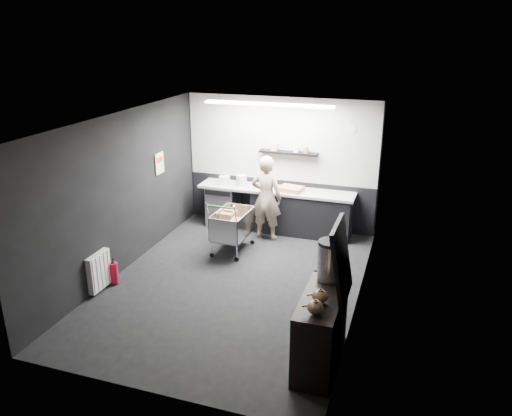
% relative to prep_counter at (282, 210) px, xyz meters
% --- Properties ---
extents(floor, '(5.50, 5.50, 0.00)m').
position_rel_prep_counter_xyz_m(floor, '(-0.14, -2.42, -0.46)').
color(floor, black).
rests_on(floor, ground).
extents(ceiling, '(5.50, 5.50, 0.00)m').
position_rel_prep_counter_xyz_m(ceiling, '(-0.14, -2.42, 2.24)').
color(ceiling, white).
rests_on(ceiling, wall_back).
extents(wall_back, '(5.50, 0.00, 5.50)m').
position_rel_prep_counter_xyz_m(wall_back, '(-0.14, 0.33, 0.89)').
color(wall_back, black).
rests_on(wall_back, floor).
extents(wall_front, '(5.50, 0.00, 5.50)m').
position_rel_prep_counter_xyz_m(wall_front, '(-0.14, -5.17, 0.89)').
color(wall_front, black).
rests_on(wall_front, floor).
extents(wall_left, '(0.00, 5.50, 5.50)m').
position_rel_prep_counter_xyz_m(wall_left, '(-2.14, -2.42, 0.89)').
color(wall_left, black).
rests_on(wall_left, floor).
extents(wall_right, '(0.00, 5.50, 5.50)m').
position_rel_prep_counter_xyz_m(wall_right, '(1.86, -2.42, 0.89)').
color(wall_right, black).
rests_on(wall_right, floor).
extents(kitchen_wall_panel, '(3.95, 0.02, 1.70)m').
position_rel_prep_counter_xyz_m(kitchen_wall_panel, '(-0.14, 0.31, 1.39)').
color(kitchen_wall_panel, '#B5B4B0').
rests_on(kitchen_wall_panel, wall_back).
extents(dado_panel, '(3.95, 0.02, 1.00)m').
position_rel_prep_counter_xyz_m(dado_panel, '(-0.14, 0.31, 0.04)').
color(dado_panel, black).
rests_on(dado_panel, wall_back).
extents(floating_shelf, '(1.20, 0.22, 0.04)m').
position_rel_prep_counter_xyz_m(floating_shelf, '(0.06, 0.20, 1.16)').
color(floating_shelf, black).
rests_on(floating_shelf, wall_back).
extents(wall_clock, '(0.20, 0.03, 0.20)m').
position_rel_prep_counter_xyz_m(wall_clock, '(1.26, 0.30, 1.69)').
color(wall_clock, silver).
rests_on(wall_clock, wall_back).
extents(poster, '(0.02, 0.30, 0.40)m').
position_rel_prep_counter_xyz_m(poster, '(-2.12, -1.12, 1.09)').
color(poster, silver).
rests_on(poster, wall_left).
extents(poster_red_band, '(0.02, 0.22, 0.10)m').
position_rel_prep_counter_xyz_m(poster_red_band, '(-2.11, -1.12, 1.16)').
color(poster_red_band, red).
rests_on(poster_red_band, poster).
extents(radiator, '(0.10, 0.50, 0.60)m').
position_rel_prep_counter_xyz_m(radiator, '(-2.08, -3.32, -0.11)').
color(radiator, silver).
rests_on(radiator, wall_left).
extents(ceiling_strip, '(2.40, 0.20, 0.04)m').
position_rel_prep_counter_xyz_m(ceiling_strip, '(-0.14, -0.57, 2.21)').
color(ceiling_strip, white).
rests_on(ceiling_strip, ceiling).
extents(prep_counter, '(3.20, 0.61, 0.90)m').
position_rel_prep_counter_xyz_m(prep_counter, '(0.00, 0.00, 0.00)').
color(prep_counter, black).
rests_on(prep_counter, floor).
extents(person, '(0.64, 0.44, 1.69)m').
position_rel_prep_counter_xyz_m(person, '(-0.20, -0.45, 0.39)').
color(person, beige).
rests_on(person, floor).
extents(shopping_cart, '(0.60, 0.97, 1.06)m').
position_rel_prep_counter_xyz_m(shopping_cart, '(-0.62, -1.23, 0.05)').
color(shopping_cart, silver).
rests_on(shopping_cart, floor).
extents(sideboard, '(0.54, 1.26, 1.88)m').
position_rel_prep_counter_xyz_m(sideboard, '(1.62, -3.96, 0.14)').
color(sideboard, black).
rests_on(sideboard, floor).
extents(fire_extinguisher, '(0.14, 0.14, 0.45)m').
position_rel_prep_counter_xyz_m(fire_extinguisher, '(-1.99, -3.06, -0.24)').
color(fire_extinguisher, '#B90C27').
rests_on(fire_extinguisher, floor).
extents(cardboard_box, '(0.50, 0.41, 0.09)m').
position_rel_prep_counter_xyz_m(cardboard_box, '(0.19, -0.05, 0.49)').
color(cardboard_box, '#A67E58').
rests_on(cardboard_box, prep_counter).
extents(pink_tub, '(0.22, 0.22, 0.22)m').
position_rel_prep_counter_xyz_m(pink_tub, '(-0.87, 0.00, 0.55)').
color(pink_tub, beige).
rests_on(pink_tub, prep_counter).
extents(white_container, '(0.22, 0.19, 0.18)m').
position_rel_prep_counter_xyz_m(white_container, '(-1.23, -0.05, 0.53)').
color(white_container, silver).
rests_on(white_container, prep_counter).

